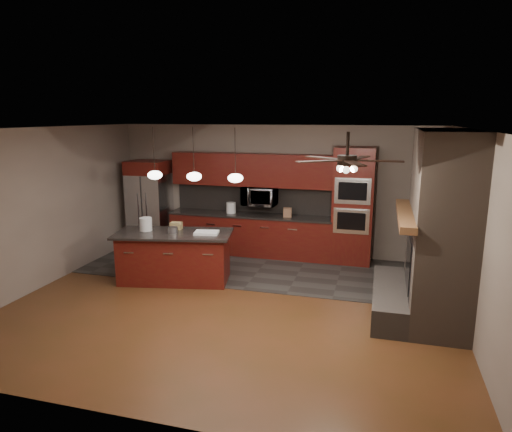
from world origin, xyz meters
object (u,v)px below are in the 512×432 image
(refrigerator, at_px, (150,205))
(counter_bucket, at_px, (231,208))
(microwave, at_px, (260,196))
(paint_can, at_px, (173,230))
(counter_box, at_px, (287,212))
(cardboard_box, at_px, (176,226))
(oven_tower, at_px, (353,206))
(white_bucket, at_px, (146,224))
(kitchen_island, at_px, (174,257))
(paint_tray, at_px, (207,233))

(refrigerator, distance_m, counter_bucket, 1.94)
(microwave, relative_size, paint_can, 4.23)
(counter_box, bearing_deg, refrigerator, 170.40)
(cardboard_box, distance_m, counter_bucket, 1.79)
(oven_tower, distance_m, white_bucket, 4.10)
(oven_tower, distance_m, counter_bucket, 2.61)
(microwave, height_order, counter_box, microwave)
(cardboard_box, height_order, counter_box, counter_box)
(microwave, height_order, paint_can, microwave)
(kitchen_island, height_order, cardboard_box, cardboard_box)
(microwave, height_order, counter_bucket, microwave)
(microwave, height_order, kitchen_island, microwave)
(counter_bucket, bearing_deg, microwave, 4.52)
(oven_tower, distance_m, kitchen_island, 3.70)
(white_bucket, bearing_deg, paint_can, -4.88)
(refrigerator, bearing_deg, white_bucket, -63.53)
(microwave, relative_size, white_bucket, 3.02)
(microwave, distance_m, cardboard_box, 2.13)
(oven_tower, bearing_deg, refrigerator, -179.07)
(paint_tray, distance_m, cardboard_box, 0.70)
(oven_tower, xyz_separation_m, white_bucket, (-3.60, -1.97, -0.15))
(counter_bucket, bearing_deg, counter_box, -2.26)
(kitchen_island, xyz_separation_m, paint_tray, (0.61, 0.08, 0.48))
(kitchen_island, bearing_deg, cardboard_box, 92.47)
(cardboard_box, bearing_deg, paint_can, -81.99)
(microwave, xyz_separation_m, paint_can, (-1.06, -2.07, -0.32))
(microwave, distance_m, paint_can, 2.35)
(cardboard_box, bearing_deg, paint_tray, -20.80)
(refrigerator, relative_size, counter_box, 10.49)
(oven_tower, relative_size, refrigerator, 1.19)
(kitchen_island, relative_size, counter_box, 11.71)
(refrigerator, bearing_deg, paint_tray, -40.77)
(refrigerator, distance_m, cardboard_box, 2.17)
(oven_tower, height_order, counter_bucket, oven_tower)
(paint_tray, bearing_deg, refrigerator, 128.73)
(paint_tray, xyz_separation_m, cardboard_box, (-0.67, 0.17, 0.04))
(microwave, bearing_deg, kitchen_island, -118.00)
(oven_tower, relative_size, counter_bucket, 10.18)
(microwave, height_order, paint_tray, microwave)
(paint_can, bearing_deg, paint_tray, 12.26)
(oven_tower, xyz_separation_m, refrigerator, (-4.54, -0.07, -0.19))
(white_bucket, xyz_separation_m, counter_bucket, (0.99, 1.97, -0.02))
(oven_tower, height_order, microwave, oven_tower)
(paint_tray, height_order, counter_box, counter_box)
(counter_box, bearing_deg, kitchen_island, -141.82)
(paint_tray, height_order, counter_bucket, counter_bucket)
(counter_bucket, bearing_deg, white_bucket, -116.65)
(refrigerator, bearing_deg, oven_tower, 0.93)
(cardboard_box, bearing_deg, counter_bucket, 67.30)
(oven_tower, bearing_deg, cardboard_box, -151.17)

